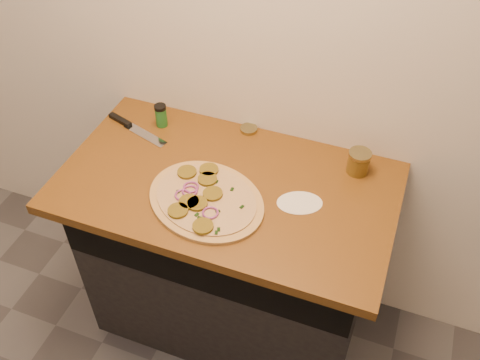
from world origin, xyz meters
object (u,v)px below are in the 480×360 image
at_px(pizza, 205,199).
at_px(chefs_knife, 132,127).
at_px(salsa_jar, 359,162).
at_px(spice_shaker, 161,115).

relative_size(pizza, chefs_knife, 1.86).
distance_m(chefs_knife, salsa_jar, 0.89).
xyz_separation_m(salsa_jar, spice_shaker, (-0.78, -0.01, 0.00)).
height_order(pizza, salsa_jar, salsa_jar).
height_order(pizza, spice_shaker, spice_shaker).
bearing_deg(pizza, chefs_knife, 148.23).
height_order(chefs_knife, spice_shaker, spice_shaker).
bearing_deg(salsa_jar, chefs_knife, -175.78).
xyz_separation_m(chefs_knife, salsa_jar, (0.89, 0.07, 0.04)).
xyz_separation_m(pizza, spice_shaker, (-0.33, 0.33, 0.04)).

